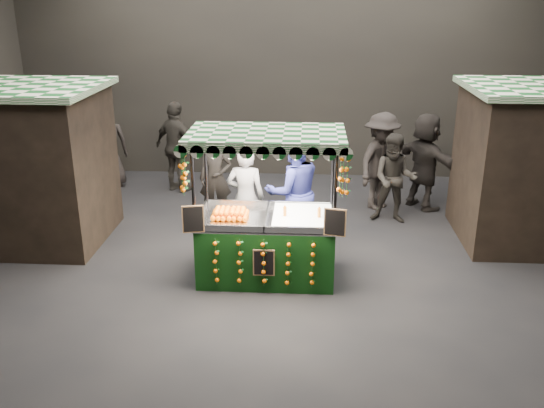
{
  "coord_description": "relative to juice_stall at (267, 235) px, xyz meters",
  "views": [
    {
      "loc": [
        0.4,
        -8.05,
        4.01
      ],
      "look_at": [
        -0.12,
        0.22,
        0.99
      ],
      "focal_mm": 39.07,
      "sensor_mm": 36.0,
      "label": 1
    }
  ],
  "objects": [
    {
      "name": "vendor_blue",
      "position": [
        0.34,
        1.1,
        0.29
      ],
      "size": [
        1.13,
        1.01,
        1.93
      ],
      "rotation": [
        0.0,
        0.0,
        3.49
      ],
      "color": "navy",
      "rests_on": "ground"
    },
    {
      "name": "shopper_4",
      "position": [
        -3.69,
        4.05,
        0.26
      ],
      "size": [
        1.09,
        0.97,
        1.87
      ],
      "rotation": [
        0.0,
        0.0,
        3.66
      ],
      "color": "black",
      "rests_on": "ground"
    },
    {
      "name": "shopper_0",
      "position": [
        -1.09,
        2.26,
        0.13
      ],
      "size": [
        0.61,
        0.42,
        1.61
      ],
      "rotation": [
        0.0,
        0.0,
        0.07
      ],
      "color": "black",
      "rests_on": "ground"
    },
    {
      "name": "shopper_1",
      "position": [
        2.12,
        2.37,
        0.14
      ],
      "size": [
        0.9,
        0.77,
        1.63
      ],
      "rotation": [
        0.0,
        0.0,
        -0.2
      ],
      "color": "#272420",
      "rests_on": "ground"
    },
    {
      "name": "shopper_3",
      "position": [
        1.95,
        3.08,
        0.26
      ],
      "size": [
        1.29,
        1.38,
        1.87
      ],
      "rotation": [
        0.0,
        0.0,
        0.9
      ],
      "color": "black",
      "rests_on": "ground"
    },
    {
      "name": "ground",
      "position": [
        0.16,
        0.21,
        -0.68
      ],
      "size": [
        12.0,
        12.0,
        0.0
      ],
      "primitive_type": "plane",
      "color": "black",
      "rests_on": "ground"
    },
    {
      "name": "vendor_grey",
      "position": [
        -0.43,
        1.13,
        0.17
      ],
      "size": [
        0.64,
        0.44,
        1.69
      ],
      "rotation": [
        0.0,
        0.0,
        3.08
      ],
      "color": "gray",
      "rests_on": "ground"
    },
    {
      "name": "neighbour_stall_left",
      "position": [
        -4.24,
        1.21,
        0.63
      ],
      "size": [
        3.0,
        2.2,
        2.6
      ],
      "color": "black",
      "rests_on": "ground"
    },
    {
      "name": "market_hall",
      "position": [
        0.16,
        0.21,
        2.71
      ],
      "size": [
        12.1,
        10.1,
        5.05
      ],
      "color": "black",
      "rests_on": "ground"
    },
    {
      "name": "shopper_5",
      "position": [
        2.79,
        3.16,
        0.25
      ],
      "size": [
        1.44,
        1.73,
        1.86
      ],
      "rotation": [
        0.0,
        0.0,
        2.18
      ],
      "color": "#282320",
      "rests_on": "ground"
    },
    {
      "name": "juice_stall",
      "position": [
        0.0,
        0.0,
        0.0
      ],
      "size": [
        2.25,
        1.32,
        2.18
      ],
      "color": "black",
      "rests_on": "ground"
    },
    {
      "name": "shopper_2",
      "position": [
        -2.14,
        3.86,
        0.27
      ],
      "size": [
        1.18,
        0.96,
        1.89
      ],
      "rotation": [
        0.0,
        0.0,
        2.61
      ],
      "color": "#2D2924",
      "rests_on": "ground"
    }
  ]
}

